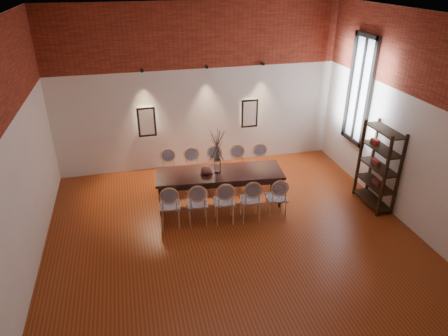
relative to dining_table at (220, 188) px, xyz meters
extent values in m
cube|color=#8A3816|center=(-0.04, -1.47, -0.39)|extent=(7.00, 7.00, 0.02)
cube|color=silver|center=(-0.04, -1.47, 3.63)|extent=(7.00, 7.00, 0.02)
cube|color=silver|center=(-0.04, 2.08, 1.62)|extent=(7.00, 0.10, 4.00)
cube|color=silver|center=(-0.04, -5.02, 1.62)|extent=(7.00, 0.10, 4.00)
cube|color=silver|center=(-3.59, -1.47, 1.62)|extent=(0.10, 7.00, 4.00)
cube|color=silver|center=(3.51, -1.47, 1.62)|extent=(0.10, 7.00, 4.00)
cube|color=maroon|center=(-0.04, 2.01, 2.88)|extent=(7.00, 0.02, 1.50)
cube|color=maroon|center=(-0.04, -4.95, 2.88)|extent=(7.00, 0.02, 1.50)
cube|color=maroon|center=(3.44, -1.47, 2.88)|extent=(0.02, 7.00, 1.50)
cube|color=#FFEAC6|center=(-1.34, 1.98, 0.93)|extent=(0.36, 0.06, 0.66)
cube|color=#FFEAC6|center=(1.26, 1.98, 0.93)|extent=(0.36, 0.06, 0.66)
cylinder|color=black|center=(-1.34, 1.95, 2.17)|extent=(0.08, 0.10, 0.08)
cylinder|color=black|center=(0.16, 1.95, 2.17)|extent=(0.08, 0.10, 0.08)
cylinder|color=black|center=(1.56, 1.95, 2.17)|extent=(0.08, 0.10, 0.08)
cube|color=silver|center=(3.42, 0.53, 1.77)|extent=(0.02, 0.78, 2.38)
cube|color=black|center=(3.40, 0.53, 1.77)|extent=(0.08, 0.90, 2.50)
cube|color=black|center=(3.40, 0.53, 1.77)|extent=(0.06, 0.06, 2.40)
cube|color=#361814|center=(0.00, 0.00, 0.00)|extent=(2.77, 1.15, 0.75)
cylinder|color=silver|center=(-0.04, 0.00, 0.53)|extent=(0.14, 0.14, 0.30)
ellipsoid|color=brown|center=(-0.28, -0.02, 0.46)|extent=(0.24, 0.24, 0.18)
cube|color=#8F2E79|center=(-0.27, 0.05, 0.39)|extent=(0.28, 0.21, 0.03)
camera|label=1|loc=(-1.72, -7.32, 4.31)|focal=32.00mm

